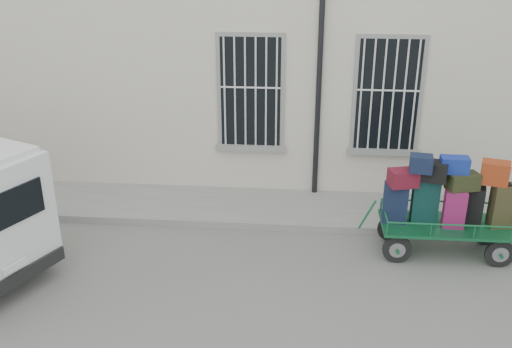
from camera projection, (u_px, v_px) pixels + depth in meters
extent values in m
plane|color=slate|center=(258.00, 269.00, 9.48)|extent=(80.00, 80.00, 0.00)
cube|color=beige|center=(278.00, 35.00, 13.40)|extent=(24.00, 5.00, 6.00)
cylinder|color=black|center=(320.00, 67.00, 11.02)|extent=(0.11, 0.11, 5.60)
cube|color=black|center=(251.00, 92.00, 11.40)|extent=(1.20, 0.08, 2.20)
cube|color=gray|center=(251.00, 147.00, 11.82)|extent=(1.45, 0.22, 0.12)
cube|color=black|center=(387.00, 95.00, 11.17)|extent=(1.20, 0.08, 2.20)
cube|color=gray|center=(383.00, 151.00, 11.60)|extent=(1.45, 0.22, 0.12)
cube|color=gray|center=(267.00, 208.00, 11.47)|extent=(24.00, 1.70, 0.15)
cylinder|color=black|center=(397.00, 249.00, 9.60)|extent=(0.50, 0.06, 0.50)
cylinder|color=gray|center=(397.00, 249.00, 9.60)|extent=(0.27, 0.09, 0.27)
cylinder|color=black|center=(391.00, 228.00, 10.29)|extent=(0.50, 0.06, 0.50)
cylinder|color=gray|center=(391.00, 228.00, 10.29)|extent=(0.27, 0.09, 0.27)
cylinder|color=black|center=(500.00, 254.00, 9.47)|extent=(0.50, 0.06, 0.50)
cylinder|color=gray|center=(500.00, 254.00, 9.47)|extent=(0.27, 0.09, 0.27)
cylinder|color=black|center=(487.00, 232.00, 10.16)|extent=(0.50, 0.06, 0.50)
cylinder|color=gray|center=(487.00, 232.00, 10.16)|extent=(0.27, 0.09, 0.27)
cube|color=#156035|center=(445.00, 225.00, 9.77)|extent=(2.18, 0.99, 0.05)
cylinder|color=#156035|center=(367.00, 215.00, 9.82)|extent=(0.29, 0.04, 0.56)
cube|color=black|center=(395.00, 203.00, 9.74)|extent=(0.44, 0.32, 0.69)
cube|color=black|center=(397.00, 183.00, 9.61)|extent=(0.16, 0.14, 0.03)
cube|color=#0C2B27|center=(425.00, 200.00, 9.70)|extent=(0.44, 0.23, 0.80)
cube|color=black|center=(428.00, 178.00, 9.55)|extent=(0.18, 0.11, 0.03)
cube|color=#881858|center=(454.00, 209.00, 9.54)|extent=(0.36, 0.22, 0.66)
cube|color=black|center=(457.00, 191.00, 9.41)|extent=(0.14, 0.10, 0.03)
cube|color=black|center=(470.00, 205.00, 9.72)|extent=(0.47, 0.36, 0.65)
cube|color=black|center=(473.00, 186.00, 9.59)|extent=(0.17, 0.13, 0.03)
cube|color=#35351A|center=(502.00, 206.00, 9.56)|extent=(0.39, 0.30, 0.76)
cube|color=black|center=(506.00, 184.00, 9.41)|extent=(0.15, 0.14, 0.03)
cube|color=#5A121A|center=(403.00, 178.00, 9.50)|extent=(0.53, 0.41, 0.29)
cube|color=black|center=(432.00, 171.00, 9.45)|extent=(0.57, 0.44, 0.33)
cube|color=#282C16|center=(463.00, 181.00, 9.45)|extent=(0.57, 0.43, 0.29)
cube|color=maroon|center=(495.00, 173.00, 9.40)|extent=(0.50, 0.42, 0.38)
cube|color=black|center=(421.00, 164.00, 9.32)|extent=(0.39, 0.32, 0.28)
cube|color=#16469A|center=(454.00, 165.00, 9.40)|extent=(0.46, 0.27, 0.27)
cube|color=black|center=(3.00, 211.00, 8.02)|extent=(0.59, 1.27, 0.54)
cube|color=black|center=(16.00, 279.00, 8.46)|extent=(0.82, 1.70, 0.22)
cube|color=white|center=(15.00, 266.00, 8.35)|extent=(0.19, 0.39, 0.12)
cylinder|color=black|center=(31.00, 246.00, 9.55)|extent=(0.70, 0.47, 0.67)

